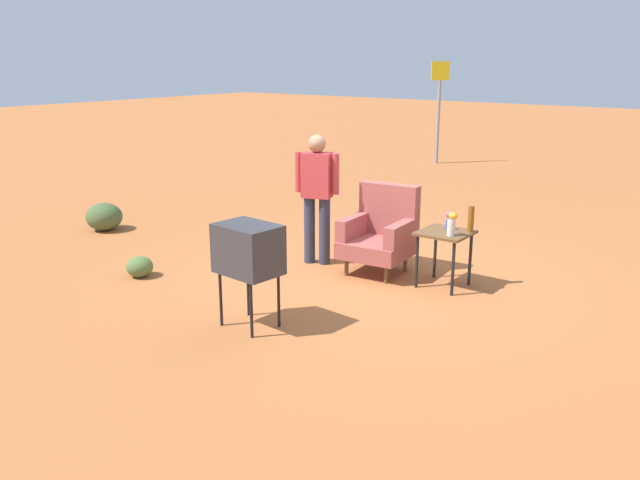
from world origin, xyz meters
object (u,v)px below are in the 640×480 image
Objects in this scene: tv_on_stand at (248,250)px; flower_vase at (451,223)px; armchair at (381,232)px; side_table at (445,240)px; person_standing at (317,191)px; bottle_tall_amber at (471,219)px; road_sign at (439,107)px; soda_can_blue at (449,224)px.

tv_on_stand reaches higher than flower_vase.
armchair is 0.88m from side_table.
bottle_tall_amber is (1.93, 0.32, -0.14)m from person_standing.
side_table is 1.75m from person_standing.
side_table is at bearing -145.46° from bottle_tall_amber.
person_standing is at bearing -166.33° from armchair.
armchair is 0.43× the size of road_sign.
armchair is at bearing 177.36° from side_table.
flower_vase is (0.14, -0.23, 0.09)m from soda_can_blue.
armchair is 0.65× the size of person_standing.
road_sign is at bearing 107.60° from tv_on_stand.
person_standing is (-0.72, 2.04, 0.16)m from tv_on_stand.
armchair reaches higher than tv_on_stand.
road_sign is 8.13× the size of bottle_tall_amber.
person_standing is 13.44× the size of soda_can_blue.
road_sign is 9.21× the size of flower_vase.
side_table is 2.46× the size of flower_vase.
tv_on_stand is at bearing -118.14° from flower_vase.
armchair is at bearing 13.67° from person_standing.
flower_vase is (1.00, -0.16, 0.30)m from armchair.
soda_can_blue is at bearing 4.14° from armchair.
tv_on_stand is 10.88m from road_sign.
soda_can_blue is (0.87, 0.06, 0.21)m from armchair.
tv_on_stand is (-0.11, -2.24, 0.28)m from armchair.
flower_vase is (1.11, 2.08, 0.02)m from tv_on_stand.
person_standing is at bearing -170.63° from bottle_tall_amber.
side_table is 2.17× the size of bottle_tall_amber.
side_table is at bearing 5.37° from person_standing.
flower_vase is at bearing -110.03° from bottle_tall_amber.
side_table is 0.19m from soda_can_blue.
bottle_tall_amber is at bearing 34.54° from side_table.
bottle_tall_amber is at bearing -60.65° from road_sign.
armchair is 1.06m from flower_vase.
road_sign is 20.00× the size of soda_can_blue.
road_sign is 9.14m from soda_can_blue.
soda_can_blue is (-0.24, -0.06, -0.09)m from bottle_tall_amber.
road_sign reaches higher than bottle_tall_amber.
side_table is 0.37m from bottle_tall_amber.
road_sign is (-3.39, 8.12, 0.88)m from armchair.
armchair is 1.63× the size of side_table.
armchair is at bearing -175.86° from soda_can_blue.
flower_vase is at bearing -9.28° from armchair.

